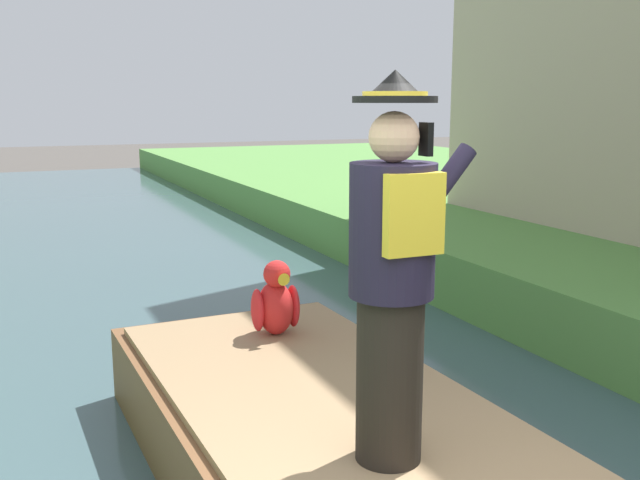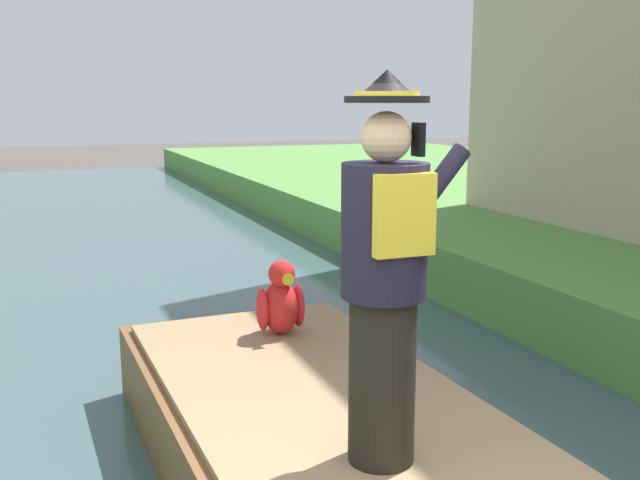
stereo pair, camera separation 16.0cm
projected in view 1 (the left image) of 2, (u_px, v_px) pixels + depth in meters
The scene contains 3 objects.
boat at pixel (332, 451), 4.24m from camera, with size 1.94×4.26×0.61m.
person_pirate at pixel (393, 274), 3.35m from camera, with size 0.61×0.42×1.85m.
parrot_plush at pixel (276, 302), 5.35m from camera, with size 0.36×0.35×0.57m.
Camera 1 is at (-1.64, -1.97, 2.42)m, focal length 40.53 mm.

